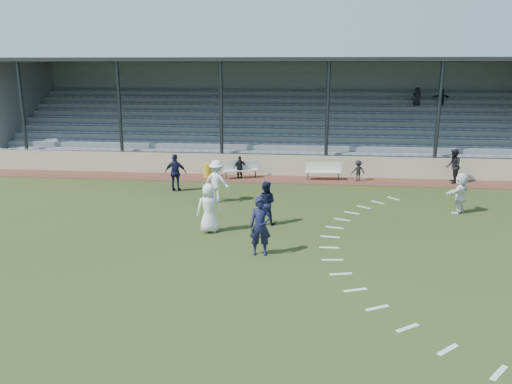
# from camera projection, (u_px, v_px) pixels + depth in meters

# --- Properties ---
(ground) EXTENTS (90.00, 90.00, 0.00)m
(ground) POSITION_uv_depth(u_px,v_px,m) (248.00, 245.00, 17.74)
(ground) COLOR #2D3A17
(ground) RESTS_ON ground
(cinder_track) EXTENTS (34.00, 2.00, 0.02)m
(cinder_track) POSITION_uv_depth(u_px,v_px,m) (272.00, 179.00, 27.85)
(cinder_track) COLOR #562C22
(cinder_track) RESTS_ON ground
(retaining_wall) EXTENTS (34.00, 0.18, 1.20)m
(retaining_wall) POSITION_uv_depth(u_px,v_px,m) (273.00, 165.00, 28.72)
(retaining_wall) COLOR #C1B794
(retaining_wall) RESTS_ON ground
(bench_left) EXTENTS (2.01, 1.15, 0.95)m
(bench_left) POSITION_uv_depth(u_px,v_px,m) (241.00, 168.00, 28.04)
(bench_left) COLOR silver
(bench_left) RESTS_ON cinder_track
(bench_right) EXTENTS (2.02, 0.58, 0.95)m
(bench_right) POSITION_uv_depth(u_px,v_px,m) (323.00, 169.00, 27.62)
(bench_right) COLOR silver
(bench_right) RESTS_ON cinder_track
(trash_bin) EXTENTS (0.49, 0.49, 0.78)m
(trash_bin) POSITION_uv_depth(u_px,v_px,m) (208.00, 170.00, 28.30)
(trash_bin) COLOR gold
(trash_bin) RESTS_ON cinder_track
(football) EXTENTS (0.23, 0.23, 0.23)m
(football) POSITION_uv_depth(u_px,v_px,m) (256.00, 235.00, 18.42)
(football) COLOR #BF4E0B
(football) RESTS_ON ground
(player_white_lead) EXTENTS (1.07, 0.88, 1.90)m
(player_white_lead) POSITION_uv_depth(u_px,v_px,m) (209.00, 208.00, 18.88)
(player_white_lead) COLOR white
(player_white_lead) RESTS_ON ground
(player_navy_lead) EXTENTS (0.76, 0.53, 1.99)m
(player_navy_lead) POSITION_uv_depth(u_px,v_px,m) (260.00, 226.00, 16.57)
(player_navy_lead) COLOR #121633
(player_navy_lead) RESTS_ON ground
(player_navy_mid) EXTENTS (0.92, 0.75, 1.75)m
(player_navy_mid) POSITION_uv_depth(u_px,v_px,m) (265.00, 203.00, 19.84)
(player_navy_mid) COLOR #121633
(player_navy_mid) RESTS_ON ground
(player_white_wing) EXTENTS (1.42, 1.07, 1.95)m
(player_white_wing) POSITION_uv_depth(u_px,v_px,m) (217.00, 181.00, 23.10)
(player_white_wing) COLOR white
(player_white_wing) RESTS_ON ground
(player_navy_wing) EXTENTS (1.12, 0.48, 1.89)m
(player_navy_wing) POSITION_uv_depth(u_px,v_px,m) (176.00, 173.00, 25.07)
(player_navy_wing) COLOR #121633
(player_navy_wing) RESTS_ON ground
(player_white_back) EXTENTS (1.50, 1.55, 1.77)m
(player_white_back) POSITION_uv_depth(u_px,v_px,m) (460.00, 193.00, 21.35)
(player_white_back) COLOR white
(player_white_back) RESTS_ON ground
(official) EXTENTS (0.83, 0.99, 1.84)m
(official) POSITION_uv_depth(u_px,v_px,m) (453.00, 166.00, 26.72)
(official) COLOR black
(official) RESTS_ON cinder_track
(sub_left_near) EXTENTS (0.44, 0.36, 1.06)m
(sub_left_near) POSITION_uv_depth(u_px,v_px,m) (239.00, 169.00, 28.00)
(sub_left_near) COLOR black
(sub_left_near) RESTS_ON cinder_track
(sub_left_far) EXTENTS (0.80, 0.58, 1.26)m
(sub_left_far) POSITION_uv_depth(u_px,v_px,m) (240.00, 167.00, 27.93)
(sub_left_far) COLOR black
(sub_left_far) RESTS_ON cinder_track
(sub_right) EXTENTS (0.80, 0.56, 1.14)m
(sub_right) POSITION_uv_depth(u_px,v_px,m) (358.00, 171.00, 27.32)
(sub_right) COLOR black
(sub_right) RESTS_ON cinder_track
(grandstand) EXTENTS (34.60, 9.00, 6.61)m
(grandstand) POSITION_uv_depth(u_px,v_px,m) (279.00, 127.00, 32.86)
(grandstand) COLOR gray
(grandstand) RESTS_ON ground
(penalty_arc) EXTENTS (3.89, 14.63, 0.01)m
(penalty_arc) POSITION_uv_depth(u_px,v_px,m) (366.00, 249.00, 17.31)
(penalty_arc) COLOR silver
(penalty_arc) RESTS_ON ground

